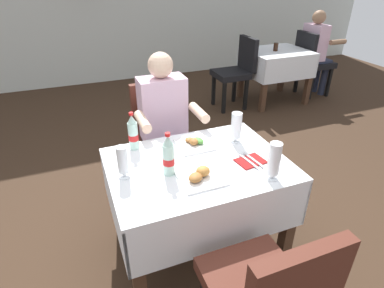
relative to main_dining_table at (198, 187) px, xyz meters
The scene contains 17 objects.
ground_plane 0.60m from the main_dining_table, 145.85° to the right, with size 11.00×11.00×0.00m, color #382619.
main_dining_table is the anchor object (origin of this frame).
chair_far_diner_seat 0.79m from the main_dining_table, 90.00° to the left, with size 0.44×0.50×0.97m.
seated_diner_far 0.70m from the main_dining_table, 89.92° to the left, with size 0.50×0.46×1.26m.
plate_near_camera 0.26m from the main_dining_table, 108.29° to the right, with size 0.25×0.25×0.07m.
plate_far_diner 0.30m from the main_dining_table, 73.49° to the left, with size 0.23×0.23×0.05m.
beer_glass_left 0.48m from the main_dining_table, 24.50° to the left, with size 0.07×0.07×0.21m.
beer_glass_middle 0.53m from the main_dining_table, behind, with size 0.07×0.07×0.20m.
beer_glass_right 0.54m from the main_dining_table, 43.10° to the right, with size 0.07×0.07×0.23m.
cola_bottle_primary 0.36m from the main_dining_table, 167.80° to the right, with size 0.07×0.07×0.26m.
cola_bottle_secondary 0.54m from the main_dining_table, 135.36° to the left, with size 0.07×0.07×0.26m.
napkin_cutlery_set 0.37m from the main_dining_table, 19.00° to the right, with size 0.19×0.20×0.01m.
background_dining_table 3.17m from the main_dining_table, 46.64° to the left, with size 0.87×0.75×0.75m.
background_chair_left 2.77m from the main_dining_table, 56.37° to the left, with size 0.50×0.44×0.97m.
background_chair_right 3.64m from the main_dining_table, 39.25° to the left, with size 0.50×0.44×0.97m.
background_patron 3.68m from the main_dining_table, 38.77° to the left, with size 0.46×0.50×1.26m.
background_table_tumbler 3.14m from the main_dining_table, 47.13° to the left, with size 0.06×0.06×0.11m, color black.
Camera 1 is at (-0.48, -1.40, 1.80)m, focal length 29.56 mm.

